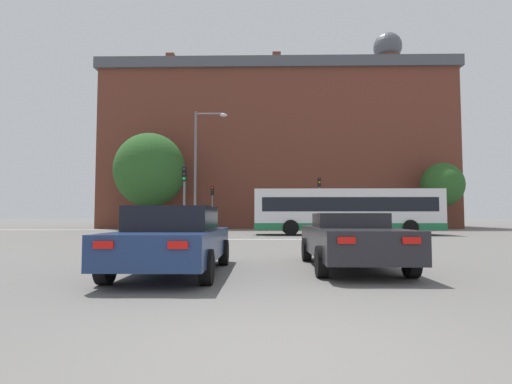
{
  "coord_description": "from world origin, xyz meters",
  "views": [
    {
      "loc": [
        -0.18,
        -3.56,
        1.23
      ],
      "look_at": [
        -0.71,
        24.4,
        2.92
      ],
      "focal_mm": 28.0,
      "sensor_mm": 36.0,
      "label": 1
    }
  ],
  "objects_px": {
    "bus_crossing_lead": "(346,211)",
    "pedestrian_waiting": "(196,219)",
    "car_saloon_left": "(174,239)",
    "traffic_light_near_left": "(184,190)",
    "traffic_light_far_right": "(319,195)",
    "car_roadster_right": "(350,239)",
    "street_lamp_junction": "(200,160)",
    "traffic_light_far_left": "(212,200)"
  },
  "relations": [
    {
      "from": "car_roadster_right",
      "to": "street_lamp_junction",
      "type": "height_order",
      "value": "street_lamp_junction"
    },
    {
      "from": "bus_crossing_lead",
      "to": "traffic_light_near_left",
      "type": "distance_m",
      "value": 10.95
    },
    {
      "from": "traffic_light_far_left",
      "to": "car_saloon_left",
      "type": "bearing_deg",
      "value": -84.42
    },
    {
      "from": "car_saloon_left",
      "to": "pedestrian_waiting",
      "type": "relative_size",
      "value": 2.78
    },
    {
      "from": "car_saloon_left",
      "to": "traffic_light_far_right",
      "type": "bearing_deg",
      "value": 75.58
    },
    {
      "from": "pedestrian_waiting",
      "to": "traffic_light_near_left",
      "type": "bearing_deg",
      "value": 155.2
    },
    {
      "from": "traffic_light_far_left",
      "to": "traffic_light_near_left",
      "type": "bearing_deg",
      "value": -89.69
    },
    {
      "from": "bus_crossing_lead",
      "to": "traffic_light_far_right",
      "type": "xyz_separation_m",
      "value": [
        -0.69,
        7.67,
        1.43
      ]
    },
    {
      "from": "traffic_light_near_left",
      "to": "traffic_light_far_right",
      "type": "relative_size",
      "value": 0.87
    },
    {
      "from": "car_saloon_left",
      "to": "car_roadster_right",
      "type": "height_order",
      "value": "car_saloon_left"
    },
    {
      "from": "car_roadster_right",
      "to": "traffic_light_far_right",
      "type": "relative_size",
      "value": 1.05
    },
    {
      "from": "car_roadster_right",
      "to": "traffic_light_far_left",
      "type": "relative_size",
      "value": 1.25
    },
    {
      "from": "bus_crossing_lead",
      "to": "traffic_light_near_left",
      "type": "xyz_separation_m",
      "value": [
        -9.85,
        -4.67,
        1.08
      ]
    },
    {
      "from": "car_saloon_left",
      "to": "traffic_light_near_left",
      "type": "xyz_separation_m",
      "value": [
        -2.45,
        13.23,
        1.93
      ]
    },
    {
      "from": "traffic_light_near_left",
      "to": "pedestrian_waiting",
      "type": "bearing_deg",
      "value": 96.59
    },
    {
      "from": "street_lamp_junction",
      "to": "pedestrian_waiting",
      "type": "xyz_separation_m",
      "value": [
        -1.54,
        7.69,
        -4.06
      ]
    },
    {
      "from": "pedestrian_waiting",
      "to": "traffic_light_far_right",
      "type": "bearing_deg",
      "value": -123.73
    },
    {
      "from": "car_roadster_right",
      "to": "street_lamp_junction",
      "type": "xyz_separation_m",
      "value": [
        -6.37,
        17.38,
        4.38
      ]
    },
    {
      "from": "traffic_light_far_left",
      "to": "pedestrian_waiting",
      "type": "distance_m",
      "value": 2.15
    },
    {
      "from": "traffic_light_far_left",
      "to": "bus_crossing_lead",
      "type": "bearing_deg",
      "value": -38.27
    },
    {
      "from": "car_roadster_right",
      "to": "traffic_light_near_left",
      "type": "distance_m",
      "value": 14.02
    },
    {
      "from": "pedestrian_waiting",
      "to": "car_saloon_left",
      "type": "bearing_deg",
      "value": 157.19
    },
    {
      "from": "car_saloon_left",
      "to": "pedestrian_waiting",
      "type": "height_order",
      "value": "pedestrian_waiting"
    },
    {
      "from": "car_roadster_right",
      "to": "street_lamp_junction",
      "type": "bearing_deg",
      "value": 110.35
    },
    {
      "from": "car_saloon_left",
      "to": "traffic_light_far_right",
      "type": "height_order",
      "value": "traffic_light_far_right"
    },
    {
      "from": "bus_crossing_lead",
      "to": "traffic_light_far_right",
      "type": "bearing_deg",
      "value": -174.88
    },
    {
      "from": "car_saloon_left",
      "to": "car_roadster_right",
      "type": "distance_m",
      "value": 4.1
    },
    {
      "from": "traffic_light_far_right",
      "to": "car_saloon_left",
      "type": "bearing_deg",
      "value": -104.71
    },
    {
      "from": "traffic_light_near_left",
      "to": "traffic_light_far_right",
      "type": "height_order",
      "value": "traffic_light_far_right"
    },
    {
      "from": "bus_crossing_lead",
      "to": "pedestrian_waiting",
      "type": "height_order",
      "value": "bus_crossing_lead"
    },
    {
      "from": "traffic_light_near_left",
      "to": "street_lamp_junction",
      "type": "distance_m",
      "value": 5.61
    },
    {
      "from": "bus_crossing_lead",
      "to": "traffic_light_far_left",
      "type": "relative_size",
      "value": 3.17
    },
    {
      "from": "traffic_light_far_left",
      "to": "pedestrian_waiting",
      "type": "xyz_separation_m",
      "value": [
        -1.41,
        0.28,
        -1.6
      ]
    },
    {
      "from": "car_saloon_left",
      "to": "street_lamp_junction",
      "type": "bearing_deg",
      "value": 97.69
    },
    {
      "from": "traffic_light_near_left",
      "to": "traffic_light_far_right",
      "type": "bearing_deg",
      "value": 53.41
    },
    {
      "from": "traffic_light_far_left",
      "to": "pedestrian_waiting",
      "type": "height_order",
      "value": "traffic_light_far_left"
    },
    {
      "from": "car_saloon_left",
      "to": "traffic_light_near_left",
      "type": "relative_size",
      "value": 1.19
    },
    {
      "from": "car_roadster_right",
      "to": "street_lamp_junction",
      "type": "relative_size",
      "value": 0.57
    },
    {
      "from": "street_lamp_junction",
      "to": "pedestrian_waiting",
      "type": "height_order",
      "value": "street_lamp_junction"
    },
    {
      "from": "car_saloon_left",
      "to": "traffic_light_near_left",
      "type": "bearing_deg",
      "value": 100.76
    },
    {
      "from": "street_lamp_junction",
      "to": "traffic_light_near_left",
      "type": "bearing_deg",
      "value": -90.73
    },
    {
      "from": "traffic_light_far_left",
      "to": "street_lamp_junction",
      "type": "bearing_deg",
      "value": -88.98
    }
  ]
}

